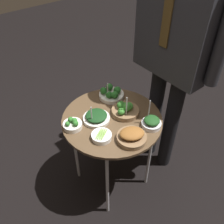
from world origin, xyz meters
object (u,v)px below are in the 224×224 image
serving_cart (112,124)px  waiter_figure (178,35)px  bowl_broccoli_front_center (125,110)px  bowl_roast_mid_right (132,136)px  bowl_spinach_center (96,117)px  bowl_spinach_front_right (151,122)px  bowl_broccoli_far_rim (111,94)px  bowl_broccoli_near_rim (73,124)px  bowl_asparagus_mid_left (102,136)px

serving_cart → waiter_figure: waiter_figure is taller
bowl_broccoli_front_center → bowl_roast_mid_right: size_ratio=1.00×
serving_cart → bowl_spinach_center: size_ratio=3.93×
serving_cart → bowl_spinach_center: bearing=-119.6°
bowl_roast_mid_right → bowl_spinach_front_right: size_ratio=1.00×
bowl_broccoli_far_rim → bowl_broccoli_near_rim: bowl_broccoli_far_rim is taller
bowl_spinach_front_right → bowl_broccoli_near_rim: (-0.28, -0.36, -0.00)m
bowl_roast_mid_right → bowl_spinach_front_right: bowl_spinach_front_right is taller
bowl_roast_mid_right → bowl_asparagus_mid_left: (-0.11, -0.12, -0.01)m
bowl_asparagus_mid_left → bowl_broccoli_far_rim: bearing=133.1°
bowl_asparagus_mid_left → bowl_spinach_front_right: bowl_spinach_front_right is taller
bowl_broccoli_far_rim → bowl_roast_mid_right: bearing=-22.4°
bowl_roast_mid_right → bowl_broccoli_near_rim: bowl_roast_mid_right is taller
bowl_broccoli_far_rim → bowl_asparagus_mid_left: bearing=-46.9°
bowl_spinach_center → bowl_roast_mid_right: 0.26m
bowl_spinach_center → bowl_spinach_front_right: (0.24, 0.22, 0.01)m
bowl_asparagus_mid_left → bowl_roast_mid_right: bearing=47.1°
bowl_broccoli_near_rim → bowl_asparagus_mid_left: bearing=24.5°
bowl_asparagus_mid_left → bowl_spinach_center: bearing=154.8°
bowl_asparagus_mid_left → bowl_spinach_front_right: 0.30m
bowl_spinach_center → bowl_asparagus_mid_left: (0.14, -0.07, -0.01)m
bowl_spinach_center → bowl_broccoli_far_rim: size_ratio=0.98×
bowl_broccoli_far_rim → bowl_broccoli_near_rim: bearing=-76.6°
serving_cart → bowl_broccoli_near_rim: bearing=-109.7°
bowl_roast_mid_right → bowl_asparagus_mid_left: bearing=-132.9°
bowl_spinach_center → waiter_figure: waiter_figure is taller
serving_cart → bowl_roast_mid_right: bowl_roast_mid_right is taller
bowl_roast_mid_right → waiter_figure: size_ratio=0.10×
serving_cart → bowl_broccoli_front_center: bowl_broccoli_front_center is taller
bowl_broccoli_front_center → bowl_asparagus_mid_left: (0.08, -0.24, -0.01)m
bowl_spinach_front_right → waiter_figure: size_ratio=0.10×
bowl_asparagus_mid_left → bowl_broccoli_front_center: bearing=107.6°
bowl_spinach_center → serving_cart: bearing=60.4°
bowl_roast_mid_right → bowl_asparagus_mid_left: size_ratio=1.49×
bowl_spinach_center → waiter_figure: (0.10, 0.52, 0.40)m
bowl_broccoli_front_center → bowl_asparagus_mid_left: size_ratio=1.49×
bowl_spinach_center → bowl_broccoli_far_rim: bowl_broccoli_far_rim is taller
bowl_asparagus_mid_left → waiter_figure: size_ratio=0.07×
bowl_asparagus_mid_left → serving_cart: bearing=121.9°
serving_cart → bowl_broccoli_near_rim: 0.25m
bowl_spinach_center → bowl_broccoli_far_rim: 0.24m
bowl_broccoli_far_rim → bowl_asparagus_mid_left: (0.26, -0.28, -0.01)m
bowl_broccoli_far_rim → bowl_asparagus_mid_left: 0.38m
bowl_spinach_center → bowl_broccoli_far_rim: bearing=119.5°
bowl_broccoli_front_center → bowl_broccoli_near_rim: size_ratio=1.52×
bowl_roast_mid_right → bowl_asparagus_mid_left: bowl_roast_mid_right is taller
bowl_broccoli_front_center → bowl_broccoli_near_rim: 0.33m
bowl_roast_mid_right → bowl_spinach_front_right: bearing=93.5°
bowl_broccoli_front_center → bowl_asparagus_mid_left: 0.25m
bowl_broccoli_far_rim → bowl_broccoli_near_rim: (0.08, -0.35, -0.01)m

